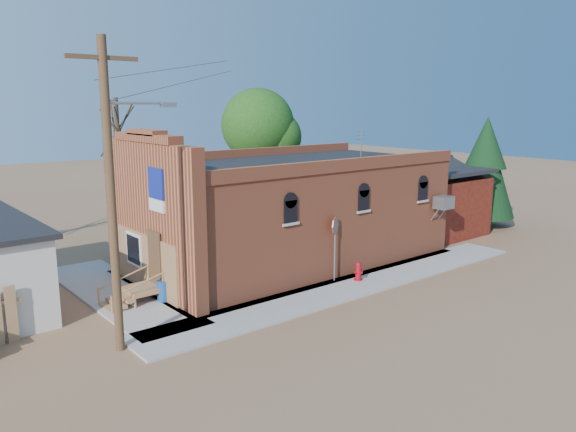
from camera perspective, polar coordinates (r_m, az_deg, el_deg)
ground at (r=21.22m, az=5.78°, el=-8.52°), size 120.00×120.00×0.00m
sidewalk_south at (r=22.82m, az=6.85°, el=-7.00°), size 19.00×2.20×0.08m
sidewalk_west at (r=22.68m, az=-16.98°, el=-7.55°), size 2.60×10.00×0.08m
brick_bar at (r=25.61m, az=-0.23°, el=0.42°), size 16.40×7.97×6.30m
red_shed at (r=32.66m, az=13.31°, el=2.35°), size 5.40×6.40×4.30m
utility_pole at (r=16.56m, az=-17.39°, el=2.45°), size 3.12×0.26×9.00m
tree_bare_near at (r=29.28m, az=-16.97°, el=8.44°), size 2.80×2.80×7.65m
tree_leafy at (r=34.17m, az=-3.08°, el=9.20°), size 4.40×4.40×8.15m
evergreen_tree at (r=34.93m, az=19.40°, el=4.97°), size 3.60×3.60×6.50m
fire_hydrant at (r=23.22m, az=7.15°, el=-5.59°), size 0.45×0.44×0.78m
stop_sign at (r=22.66m, az=4.80°, el=-1.61°), size 0.66×0.40×2.66m
trash_barrel at (r=21.24m, az=-12.49°, el=-7.40°), size 0.55×0.55×0.76m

